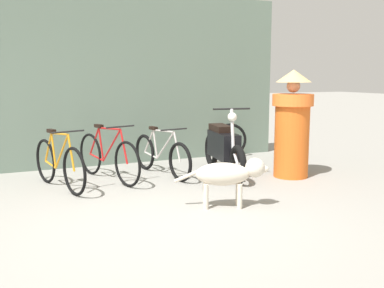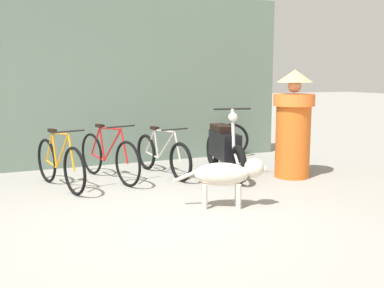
{
  "view_description": "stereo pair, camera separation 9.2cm",
  "coord_description": "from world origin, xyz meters",
  "px_view_note": "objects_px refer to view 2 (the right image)",
  "views": [
    {
      "loc": [
        -1.6,
        -4.35,
        1.58
      ],
      "look_at": [
        0.91,
        1.2,
        0.65
      ],
      "focal_mm": 42.0,
      "sensor_mm": 36.0,
      "label": 1
    },
    {
      "loc": [
        -1.52,
        -4.38,
        1.58
      ],
      "look_at": [
        0.91,
        1.2,
        0.65
      ],
      "focal_mm": 42.0,
      "sensor_mm": 36.0,
      "label": 2
    }
  ],
  "objects_px": {
    "bicycle_0": "(60,164)",
    "motorcycle": "(224,147)",
    "stray_dog": "(228,174)",
    "person_in_robes": "(293,123)",
    "bicycle_2": "(162,155)",
    "spare_tire_right": "(232,140)",
    "bicycle_1": "(108,157)"
  },
  "relations": [
    {
      "from": "bicycle_0",
      "to": "motorcycle",
      "type": "xyz_separation_m",
      "value": [
        2.54,
        -0.13,
        0.09
      ]
    },
    {
      "from": "stray_dog",
      "to": "person_in_robes",
      "type": "relative_size",
      "value": 0.65
    },
    {
      "from": "bicycle_2",
      "to": "spare_tire_right",
      "type": "height_order",
      "value": "bicycle_2"
    },
    {
      "from": "bicycle_0",
      "to": "spare_tire_right",
      "type": "bearing_deg",
      "value": 94.36
    },
    {
      "from": "person_in_robes",
      "to": "bicycle_2",
      "type": "bearing_deg",
      "value": 10.59
    },
    {
      "from": "bicycle_2",
      "to": "person_in_robes",
      "type": "height_order",
      "value": "person_in_robes"
    },
    {
      "from": "motorcycle",
      "to": "person_in_robes",
      "type": "height_order",
      "value": "person_in_robes"
    },
    {
      "from": "bicycle_0",
      "to": "bicycle_1",
      "type": "relative_size",
      "value": 0.92
    },
    {
      "from": "motorcycle",
      "to": "stray_dog",
      "type": "distance_m",
      "value": 1.82
    },
    {
      "from": "bicycle_2",
      "to": "motorcycle",
      "type": "height_order",
      "value": "motorcycle"
    },
    {
      "from": "motorcycle",
      "to": "person_in_robes",
      "type": "xyz_separation_m",
      "value": [
        0.89,
        -0.58,
        0.4
      ]
    },
    {
      "from": "bicycle_1",
      "to": "motorcycle",
      "type": "distance_m",
      "value": 1.83
    },
    {
      "from": "person_in_robes",
      "to": "bicycle_1",
      "type": "bearing_deg",
      "value": 18.37
    },
    {
      "from": "spare_tire_right",
      "to": "bicycle_0",
      "type": "bearing_deg",
      "value": -159.97
    },
    {
      "from": "stray_dog",
      "to": "spare_tire_right",
      "type": "xyz_separation_m",
      "value": [
        1.7,
        3.02,
        -0.08
      ]
    },
    {
      "from": "bicycle_0",
      "to": "bicycle_2",
      "type": "distance_m",
      "value": 1.63
    },
    {
      "from": "bicycle_0",
      "to": "person_in_robes",
      "type": "relative_size",
      "value": 0.94
    },
    {
      "from": "bicycle_2",
      "to": "stray_dog",
      "type": "bearing_deg",
      "value": -6.97
    },
    {
      "from": "bicycle_0",
      "to": "bicycle_2",
      "type": "relative_size",
      "value": 0.94
    },
    {
      "from": "motorcycle",
      "to": "spare_tire_right",
      "type": "xyz_separation_m",
      "value": [
        0.89,
        1.38,
        -0.12
      ]
    },
    {
      "from": "stray_dog",
      "to": "bicycle_0",
      "type": "bearing_deg",
      "value": 157.45
    },
    {
      "from": "stray_dog",
      "to": "motorcycle",
      "type": "bearing_deg",
      "value": 86.7
    },
    {
      "from": "bicycle_1",
      "to": "spare_tire_right",
      "type": "bearing_deg",
      "value": 94.41
    },
    {
      "from": "bicycle_0",
      "to": "stray_dog",
      "type": "height_order",
      "value": "bicycle_0"
    },
    {
      "from": "bicycle_0",
      "to": "motorcycle",
      "type": "relative_size",
      "value": 0.82
    },
    {
      "from": "stray_dog",
      "to": "person_in_robes",
      "type": "xyz_separation_m",
      "value": [
        1.7,
        1.05,
        0.44
      ]
    },
    {
      "from": "bicycle_2",
      "to": "stray_dog",
      "type": "height_order",
      "value": "bicycle_2"
    },
    {
      "from": "bicycle_1",
      "to": "motorcycle",
      "type": "xyz_separation_m",
      "value": [
        1.79,
        -0.37,
        0.08
      ]
    },
    {
      "from": "bicycle_1",
      "to": "motorcycle",
      "type": "relative_size",
      "value": 0.89
    },
    {
      "from": "bicycle_1",
      "to": "bicycle_2",
      "type": "distance_m",
      "value": 0.86
    },
    {
      "from": "bicycle_0",
      "to": "bicycle_1",
      "type": "distance_m",
      "value": 0.78
    },
    {
      "from": "stray_dog",
      "to": "bicycle_2",
      "type": "bearing_deg",
      "value": 116.5
    }
  ]
}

